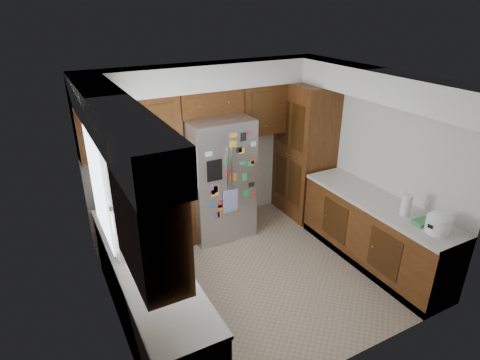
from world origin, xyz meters
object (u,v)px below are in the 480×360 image
(pantry, at_px, (304,151))
(rice_cooker, at_px, (439,222))
(fridge, at_px, (218,178))
(paper_towel, at_px, (406,205))

(pantry, bearing_deg, rice_cooker, -90.01)
(fridge, height_order, paper_towel, fridge)
(fridge, relative_size, rice_cooker, 6.37)
(pantry, height_order, fridge, pantry)
(pantry, bearing_deg, paper_towel, -90.29)
(paper_towel, bearing_deg, rice_cooker, -88.72)
(pantry, relative_size, fridge, 1.19)
(rice_cooker, height_order, paper_towel, paper_towel)
(fridge, distance_m, paper_towel, 2.57)
(rice_cooker, distance_m, paper_towel, 0.44)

